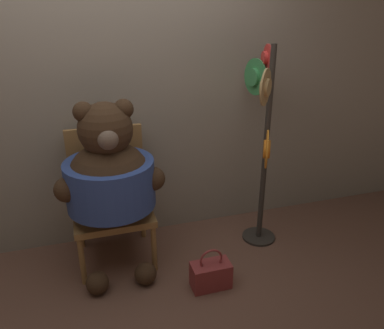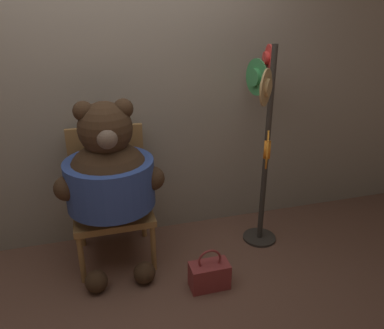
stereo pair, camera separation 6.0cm
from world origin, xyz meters
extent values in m
plane|color=brown|center=(0.00, 0.00, 0.00)|extent=(14.00, 14.00, 0.00)
cube|color=gray|center=(0.00, 0.60, 1.34)|extent=(8.00, 0.10, 2.68)
cylinder|color=#9E703D|center=(-0.34, -0.03, 0.19)|extent=(0.04, 0.04, 0.39)
cylinder|color=#9E703D|center=(0.18, -0.03, 0.19)|extent=(0.04, 0.04, 0.39)
cylinder|color=#9E703D|center=(-0.34, 0.44, 0.19)|extent=(0.04, 0.04, 0.39)
cylinder|color=#9E703D|center=(0.18, 0.44, 0.19)|extent=(0.04, 0.04, 0.39)
cube|color=#9E703D|center=(-0.08, 0.21, 0.41)|extent=(0.58, 0.53, 0.05)
cube|color=#9E703D|center=(-0.08, 0.46, 0.73)|extent=(0.58, 0.04, 0.58)
sphere|color=#3D2819|center=(-0.08, 0.13, 0.70)|extent=(0.62, 0.62, 0.62)
cylinder|color=#334C99|center=(-0.08, 0.13, 0.70)|extent=(0.63, 0.63, 0.34)
sphere|color=#3D2819|center=(-0.08, 0.13, 1.10)|extent=(0.37, 0.37, 0.37)
sphere|color=#3D2819|center=(-0.21, 0.13, 1.23)|extent=(0.14, 0.14, 0.14)
sphere|color=#3D2819|center=(0.05, 0.13, 1.23)|extent=(0.14, 0.14, 0.14)
sphere|color=brown|center=(-0.08, -0.03, 1.08)|extent=(0.14, 0.14, 0.14)
sphere|color=#3D2819|center=(-0.37, 0.05, 0.73)|extent=(0.17, 0.17, 0.17)
sphere|color=#3D2819|center=(0.21, 0.05, 0.73)|extent=(0.17, 0.17, 0.17)
sphere|color=#3D2819|center=(-0.25, -0.15, 0.08)|extent=(0.16, 0.16, 0.16)
sphere|color=#3D2819|center=(0.09, -0.15, 0.08)|extent=(0.16, 0.16, 0.16)
cylinder|color=#332D28|center=(1.13, 0.13, 0.01)|extent=(0.28, 0.28, 0.02)
cylinder|color=#332D28|center=(1.13, 0.13, 0.81)|extent=(0.04, 0.04, 1.61)
cylinder|color=orange|center=(1.07, 0.00, 0.88)|extent=(0.14, 0.26, 0.29)
cylinder|color=orange|center=(1.07, 0.00, 0.88)|extent=(0.10, 0.14, 0.14)
cylinder|color=tan|center=(1.02, 0.00, 1.34)|extent=(0.18, 0.20, 0.26)
cylinder|color=tan|center=(1.02, 0.00, 1.34)|extent=(0.12, 0.13, 0.13)
cylinder|color=#3D9351|center=(1.10, 0.33, 1.35)|extent=(0.06, 0.28, 0.28)
cylinder|color=#3D9351|center=(1.10, 0.33, 1.35)|extent=(0.09, 0.15, 0.14)
cylinder|color=red|center=(1.16, 0.26, 1.50)|extent=(0.05, 0.20, 0.21)
cylinder|color=red|center=(1.16, 0.26, 1.50)|extent=(0.09, 0.11, 0.10)
cube|color=maroon|center=(0.53, -0.32, 0.10)|extent=(0.28, 0.15, 0.19)
torus|color=maroon|center=(0.53, -0.32, 0.23)|extent=(0.17, 0.02, 0.17)
camera|label=1|loc=(-0.23, -2.33, 1.86)|focal=35.00mm
camera|label=2|loc=(-0.17, -2.34, 1.86)|focal=35.00mm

